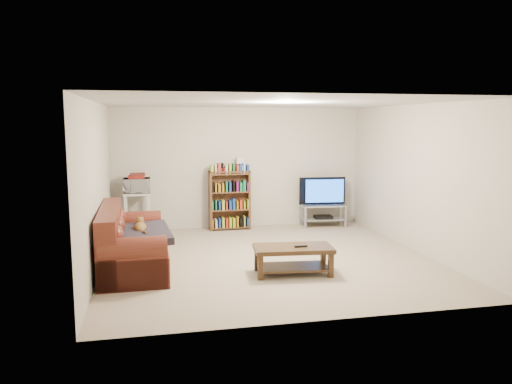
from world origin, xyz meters
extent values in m
plane|color=tan|center=(0.00, 0.00, 0.00)|extent=(5.00, 5.00, 0.00)
plane|color=white|center=(0.00, 0.00, 2.40)|extent=(5.00, 5.00, 0.00)
plane|color=beige|center=(0.00, 2.50, 1.20)|extent=(5.00, 0.00, 5.00)
plane|color=beige|center=(0.00, -2.50, 1.20)|extent=(5.00, 0.00, 5.00)
plane|color=beige|center=(-2.50, 0.00, 1.20)|extent=(0.00, 5.00, 5.00)
plane|color=beige|center=(2.50, 0.00, 1.20)|extent=(0.00, 5.00, 5.00)
cube|color=#5E2418|center=(-2.02, -0.08, 0.20)|extent=(0.95, 2.12, 0.40)
cube|color=#5E2418|center=(-2.34, -0.09, 0.46)|extent=(0.30, 2.11, 0.88)
cube|color=#5E2418|center=(-2.00, -1.02, 0.26)|extent=(0.87, 0.26, 0.52)
cube|color=#5E2418|center=(-2.04, 0.85, 0.26)|extent=(0.87, 0.26, 0.52)
cube|color=#2A2630|center=(-1.91, -0.22, 0.53)|extent=(0.92, 1.13, 0.18)
cube|color=#382513|center=(0.17, -0.83, 0.37)|extent=(1.14, 0.65, 0.06)
cube|color=#382513|center=(0.17, -0.83, 0.10)|extent=(1.02, 0.58, 0.03)
cube|color=#382513|center=(-0.34, -0.99, 0.17)|extent=(0.08, 0.08, 0.34)
cube|color=#382513|center=(0.63, -1.09, 0.17)|extent=(0.08, 0.08, 0.34)
cube|color=#382513|center=(-0.29, -0.57, 0.17)|extent=(0.08, 0.08, 0.34)
cube|color=#382513|center=(0.67, -0.67, 0.17)|extent=(0.08, 0.08, 0.34)
cube|color=black|center=(0.26, -0.89, 0.41)|extent=(0.18, 0.06, 0.02)
cube|color=#999EA3|center=(1.68, 2.16, 0.43)|extent=(0.92, 0.46, 0.03)
cube|color=#999EA3|center=(1.68, 2.16, 0.15)|extent=(0.87, 0.44, 0.02)
cube|color=gray|center=(1.25, 2.02, 0.22)|extent=(0.05, 0.05, 0.45)
cube|color=gray|center=(2.08, 1.96, 0.22)|extent=(0.05, 0.05, 0.45)
cube|color=gray|center=(1.27, 2.36, 0.22)|extent=(0.05, 0.05, 0.45)
cube|color=gray|center=(2.10, 2.30, 0.22)|extent=(0.05, 0.05, 0.45)
imported|color=black|center=(1.68, 2.16, 0.72)|extent=(0.97, 0.19, 0.55)
cube|color=black|center=(1.68, 2.16, 0.19)|extent=(0.37, 0.27, 0.06)
cube|color=#53321C|center=(-0.62, 2.25, 0.58)|extent=(0.05, 0.25, 1.17)
cube|color=#53321C|center=(0.15, 2.27, 0.58)|extent=(0.05, 0.25, 1.17)
cube|color=#53321C|center=(-0.24, 2.26, 1.15)|extent=(0.81, 0.27, 0.03)
cube|color=maroon|center=(-0.42, 2.26, 1.20)|extent=(0.24, 0.18, 0.06)
cube|color=silver|center=(-2.01, 2.15, 0.78)|extent=(0.50, 0.37, 0.04)
cube|color=silver|center=(-2.01, 2.15, 0.30)|extent=(0.45, 0.33, 0.03)
cube|color=silver|center=(-2.22, 2.01, 0.38)|extent=(0.05, 0.05, 0.76)
cube|color=silver|center=(-1.79, 2.01, 0.38)|extent=(0.05, 0.05, 0.76)
cube|color=silver|center=(-2.22, 2.29, 0.38)|extent=(0.05, 0.05, 0.76)
cube|color=silver|center=(-1.79, 2.29, 0.38)|extent=(0.05, 0.05, 0.76)
imported|color=silver|center=(-2.01, 2.15, 0.94)|extent=(0.49, 0.34, 0.27)
cube|color=maroon|center=(-2.01, 2.15, 1.10)|extent=(0.29, 0.26, 0.05)
camera|label=1|loc=(-1.75, -7.34, 2.11)|focal=35.00mm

